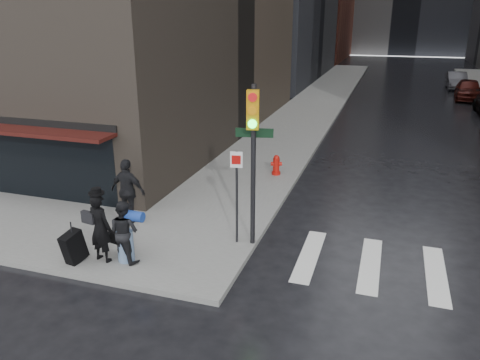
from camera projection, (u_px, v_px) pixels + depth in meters
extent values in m
plane|color=black|center=(176.00, 253.00, 12.77)|extent=(140.00, 140.00, 0.00)
cube|color=slate|center=(323.00, 97.00, 36.98)|extent=(4.00, 50.00, 0.15)
cube|color=silver|center=(309.00, 255.00, 12.65)|extent=(0.50, 3.00, 0.01)
cube|color=silver|center=(370.00, 264.00, 12.19)|extent=(0.50, 3.00, 0.01)
cube|color=silver|center=(436.00, 274.00, 11.73)|extent=(0.50, 3.00, 0.01)
cube|color=black|center=(15.00, 160.00, 16.18)|extent=(8.00, 0.12, 2.60)
cube|color=black|center=(7.00, 120.00, 15.65)|extent=(8.40, 0.08, 0.22)
imported|color=black|center=(100.00, 228.00, 11.82)|extent=(0.73, 0.55, 1.83)
cylinder|color=black|center=(96.00, 193.00, 11.51)|extent=(0.39, 0.39, 0.05)
cylinder|color=black|center=(96.00, 191.00, 11.49)|extent=(0.24, 0.24, 0.15)
cube|color=black|center=(88.00, 217.00, 11.82)|extent=(0.41, 0.19, 0.32)
cube|color=black|center=(74.00, 247.00, 11.87)|extent=(0.43, 0.75, 0.93)
cylinder|color=black|center=(71.00, 230.00, 11.71)|extent=(0.04, 0.04, 0.43)
imported|color=black|center=(124.00, 231.00, 11.83)|extent=(0.91, 0.78, 1.65)
cube|color=black|center=(119.00, 237.00, 12.25)|extent=(0.54, 0.36, 0.31)
cylinder|color=#1B3B95|center=(134.00, 216.00, 11.64)|extent=(0.50, 0.28, 0.26)
imported|color=black|center=(128.00, 191.00, 14.08)|extent=(1.20, 0.57, 1.98)
cylinder|color=black|center=(253.00, 168.00, 12.32)|extent=(0.13, 0.13, 4.38)
cube|color=orange|center=(253.00, 110.00, 11.56)|extent=(0.34, 0.25, 0.99)
cylinder|color=red|center=(253.00, 97.00, 11.35)|extent=(0.23, 0.10, 0.22)
cylinder|color=orange|center=(252.00, 111.00, 11.46)|extent=(0.23, 0.10, 0.22)
cylinder|color=#19E533|center=(252.00, 124.00, 11.57)|extent=(0.23, 0.10, 0.22)
cylinder|color=black|center=(237.00, 198.00, 12.66)|extent=(0.07, 0.07, 2.63)
cube|color=white|center=(236.00, 160.00, 12.27)|extent=(0.33, 0.08, 0.44)
cube|color=black|center=(254.00, 133.00, 12.08)|extent=(0.97, 0.22, 0.24)
cylinder|color=#B1120A|center=(276.00, 173.00, 18.64)|extent=(0.35, 0.35, 0.11)
cylinder|color=#B1120A|center=(276.00, 166.00, 18.55)|extent=(0.26, 0.26, 0.66)
sphere|color=#B1120A|center=(276.00, 158.00, 18.44)|extent=(0.24, 0.24, 0.24)
cylinder|color=#B1120A|center=(276.00, 164.00, 18.52)|extent=(0.46, 0.29, 0.15)
imported|color=#43120D|center=(468.00, 89.00, 35.88)|extent=(2.20, 4.72, 1.56)
imported|color=#4D4D52|center=(456.00, 81.00, 41.22)|extent=(1.54, 4.41, 1.45)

